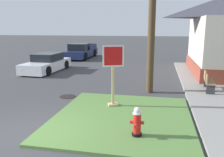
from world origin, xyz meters
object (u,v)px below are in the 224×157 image
Objects in this scene: fire_hydrant at (137,122)px; parked_sedan_white at (47,64)px; stop_sign at (113,76)px; pickup_truck_navy at (81,52)px; manhole_cover at (68,97)px; street_bench at (208,81)px.

fire_hydrant is 11.51m from parked_sedan_white.
stop_sign reaches higher than parked_sedan_white.
fire_hydrant is 0.16× the size of pickup_truck_navy.
parked_sedan_white is at bearing -89.89° from pickup_truck_navy.
manhole_cover is 6.51m from street_bench.
stop_sign is 0.44× the size of pickup_truck_navy.
street_bench is (6.20, 1.91, 0.58)m from manhole_cover.
fire_hydrant is 1.18× the size of manhole_cover.
fire_hydrant is at bearing -51.39° from parked_sedan_white.
parked_sedan_white is (-6.04, 6.62, -0.70)m from stop_sign.
stop_sign is 8.99m from parked_sedan_white.
manhole_cover is at bearing -55.99° from parked_sedan_white.
street_bench is at bearing 62.25° from fire_hydrant.
parked_sedan_white is 10.63m from street_bench.
street_bench is (9.99, -11.01, -0.03)m from pickup_truck_navy.
manhole_cover is (-2.26, 1.02, -1.23)m from stop_sign.
pickup_truck_navy is at bearing 113.48° from stop_sign.
parked_sedan_white is (-3.78, 5.60, 0.53)m from manhole_cover.
pickup_truck_navy is at bearing 132.23° from street_bench.
manhole_cover is 0.16× the size of parked_sedan_white.
stop_sign is at bearing 115.65° from fire_hydrant.
street_bench is at bearing -20.27° from parked_sedan_white.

